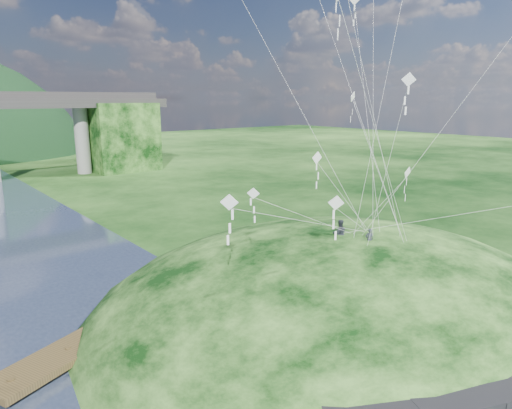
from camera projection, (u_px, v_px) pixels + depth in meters
ground at (269, 359)px, 24.81m from camera, size 320.00×320.00×0.00m
grass_hill at (337, 326)px, 31.60m from camera, size 36.00×32.00×13.00m
wooden_dock at (114, 326)px, 27.50m from camera, size 15.09×7.90×1.09m
kite_flyers at (345, 221)px, 30.20m from camera, size 1.49×2.87×1.99m
kite_swarm at (359, 64)px, 28.10m from camera, size 19.97×17.78×19.57m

